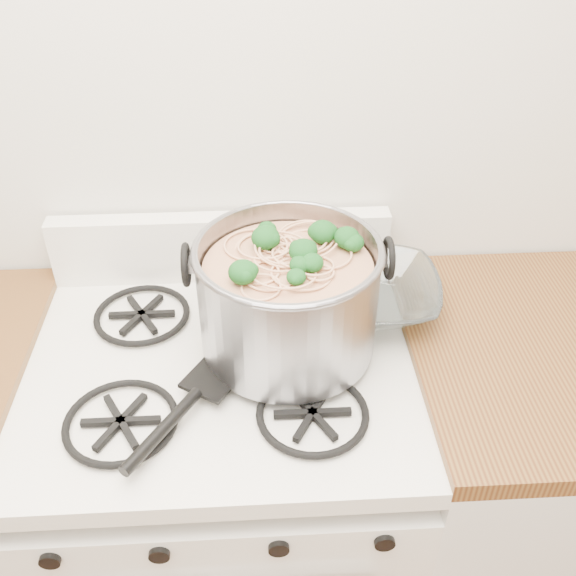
# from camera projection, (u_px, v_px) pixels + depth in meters

# --- Properties ---
(gas_range) EXTENTS (0.76, 0.66, 0.92)m
(gas_range) POSITION_uv_depth(u_px,v_px,m) (232.00, 506.00, 1.54)
(gas_range) COLOR white
(gas_range) RESTS_ON ground
(counter_left) EXTENTS (0.25, 0.65, 0.92)m
(counter_left) POSITION_uv_depth(u_px,v_px,m) (17.00, 509.00, 1.51)
(counter_left) COLOR silver
(counter_left) RESTS_ON ground
(stock_pot) EXTENTS (0.38, 0.35, 0.24)m
(stock_pot) POSITION_uv_depth(u_px,v_px,m) (288.00, 299.00, 1.22)
(stock_pot) COLOR gray
(stock_pot) RESTS_ON gas_range
(spatula) EXTENTS (0.41, 0.42, 0.02)m
(spatula) POSITION_uv_depth(u_px,v_px,m) (215.00, 373.00, 1.20)
(spatula) COLOR black
(spatula) RESTS_ON gas_range
(glass_bowl) EXTENTS (0.13, 0.13, 0.03)m
(glass_bowl) POSITION_uv_depth(u_px,v_px,m) (370.00, 301.00, 1.37)
(glass_bowl) COLOR white
(glass_bowl) RESTS_ON gas_range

